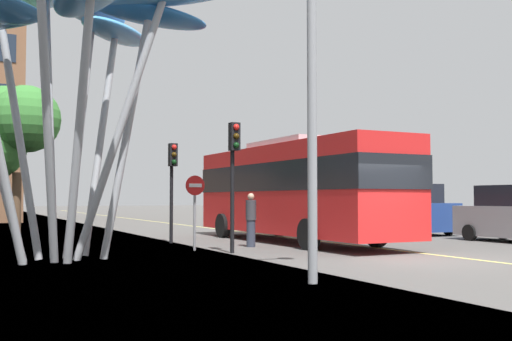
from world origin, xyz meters
name	(u,v)px	position (x,y,z in m)	size (l,w,h in m)	color
ground	(396,264)	(-0.73, 0.00, -0.05)	(120.00, 240.00, 0.10)	#54514F
red_bus	(294,186)	(0.28, 6.92, 2.00)	(2.91, 11.35, 3.66)	red
leaf_sculpture	(64,17)	(-8.18, 4.01, 6.25)	(8.62, 8.53, 8.04)	#9EA0A5
traffic_light_kerb_near	(234,159)	(-3.46, 3.79, 2.70)	(0.28, 0.42, 3.74)	black
traffic_light_kerb_far	(172,171)	(-3.82, 8.28, 2.53)	(0.28, 0.42, 3.49)	black
car_parked_far	(411,211)	(7.45, 9.09, 1.02)	(1.99, 4.32, 2.19)	navy
street_lamp	(328,25)	(-4.25, -2.46, 4.86)	(1.64, 0.44, 7.61)	gray
tree_pavement_near	(8,128)	(-8.58, 18.36, 4.83)	(4.59, 4.26, 6.90)	brown
pedestrian	(251,220)	(-2.01, 5.68, 0.87)	(0.34, 0.34, 1.74)	#2D3342
no_entry_sign	(195,200)	(-4.11, 5.21, 1.51)	(0.60, 0.12, 2.26)	gray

